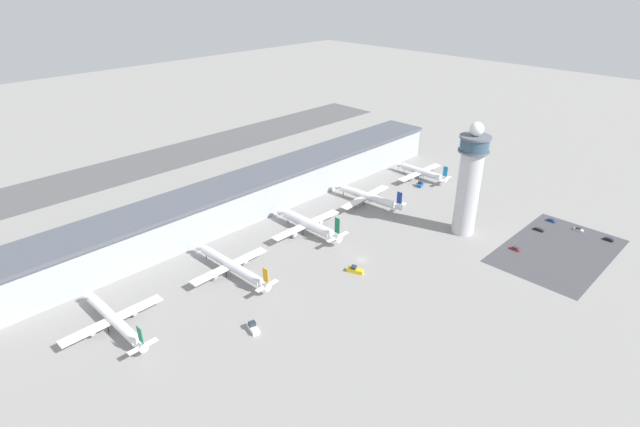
{
  "coord_description": "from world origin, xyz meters",
  "views": [
    {
      "loc": [
        -141.27,
        -115.03,
        112.32
      ],
      "look_at": [
        -0.19,
        24.73,
        13.55
      ],
      "focal_mm": 28.0,
      "sensor_mm": 36.0,
      "label": 1
    }
  ],
  "objects_px": {
    "airplane_gate_bravo": "(231,265)",
    "airplane_gate_echo": "(421,172)",
    "airplane_gate_alpha": "(114,320)",
    "car_red_hatchback": "(515,249)",
    "control_tower": "(469,181)",
    "car_yellow_taxi": "(609,239)",
    "service_truck_fuel": "(355,270)",
    "car_maroon_suv": "(578,229)",
    "airplane_gate_charlie": "(308,224)",
    "car_white_wagon": "(551,221)",
    "service_truck_baggage": "(253,328)",
    "car_navy_sedan": "(539,229)",
    "airplane_gate_delta": "(367,196)",
    "service_truck_catering": "(421,184)"
  },
  "relations": [
    {
      "from": "airplane_gate_delta",
      "to": "car_red_hatchback",
      "type": "distance_m",
      "value": 77.95
    },
    {
      "from": "car_navy_sedan",
      "to": "car_yellow_taxi",
      "type": "height_order",
      "value": "car_yellow_taxi"
    },
    {
      "from": "airplane_gate_echo",
      "to": "service_truck_baggage",
      "type": "xyz_separation_m",
      "value": [
        -155.6,
        -38.01,
        -2.85
      ]
    },
    {
      "from": "airplane_gate_alpha",
      "to": "airplane_gate_echo",
      "type": "bearing_deg",
      "value": 1.19
    },
    {
      "from": "airplane_gate_alpha",
      "to": "car_red_hatchback",
      "type": "xyz_separation_m",
      "value": [
        148.25,
        -73.49,
        -3.58
      ]
    },
    {
      "from": "service_truck_fuel",
      "to": "car_yellow_taxi",
      "type": "bearing_deg",
      "value": -32.66
    },
    {
      "from": "service_truck_catering",
      "to": "car_maroon_suv",
      "type": "bearing_deg",
      "value": -84.6
    },
    {
      "from": "service_truck_baggage",
      "to": "airplane_gate_delta",
      "type": "bearing_deg",
      "value": 19.69
    },
    {
      "from": "airplane_gate_charlie",
      "to": "car_navy_sedan",
      "type": "distance_m",
      "value": 109.25
    },
    {
      "from": "service_truck_fuel",
      "to": "airplane_gate_bravo",
      "type": "bearing_deg",
      "value": 136.59
    },
    {
      "from": "airplane_gate_bravo",
      "to": "car_white_wagon",
      "type": "bearing_deg",
      "value": -27.84
    },
    {
      "from": "car_navy_sedan",
      "to": "airplane_gate_alpha",
      "type": "bearing_deg",
      "value": 157.09
    },
    {
      "from": "car_yellow_taxi",
      "to": "car_maroon_suv",
      "type": "bearing_deg",
      "value": 88.32
    },
    {
      "from": "airplane_gate_echo",
      "to": "car_white_wagon",
      "type": "bearing_deg",
      "value": -91.28
    },
    {
      "from": "control_tower",
      "to": "car_white_wagon",
      "type": "xyz_separation_m",
      "value": [
        40.06,
        -25.57,
        -25.52
      ]
    },
    {
      "from": "airplane_gate_delta",
      "to": "service_truck_catering",
      "type": "xyz_separation_m",
      "value": [
        39.82,
        -6.46,
        -3.15
      ]
    },
    {
      "from": "control_tower",
      "to": "airplane_gate_charlie",
      "type": "bearing_deg",
      "value": 135.24
    },
    {
      "from": "service_truck_fuel",
      "to": "car_yellow_taxi",
      "type": "distance_m",
      "value": 120.3
    },
    {
      "from": "service_truck_catering",
      "to": "airplane_gate_delta",
      "type": "bearing_deg",
      "value": 170.78
    },
    {
      "from": "airplane_gate_bravo",
      "to": "airplane_gate_echo",
      "type": "height_order",
      "value": "airplane_gate_bravo"
    },
    {
      "from": "service_truck_baggage",
      "to": "control_tower",
      "type": "bearing_deg",
      "value": -7.01
    },
    {
      "from": "airplane_gate_charlie",
      "to": "car_maroon_suv",
      "type": "relative_size",
      "value": 9.45
    },
    {
      "from": "control_tower",
      "to": "airplane_gate_bravo",
      "type": "height_order",
      "value": "control_tower"
    },
    {
      "from": "car_navy_sedan",
      "to": "service_truck_fuel",
      "type": "bearing_deg",
      "value": 156.63
    },
    {
      "from": "control_tower",
      "to": "airplane_gate_bravo",
      "type": "relative_size",
      "value": 1.18
    },
    {
      "from": "airplane_gate_alpha",
      "to": "airplane_gate_echo",
      "type": "xyz_separation_m",
      "value": [
        188.51,
        3.9,
        -0.17
      ]
    },
    {
      "from": "airplane_gate_alpha",
      "to": "airplane_gate_charlie",
      "type": "xyz_separation_m",
      "value": [
        95.15,
        3.06,
        0.34
      ]
    },
    {
      "from": "airplane_gate_alpha",
      "to": "control_tower",
      "type": "bearing_deg",
      "value": -18.15
    },
    {
      "from": "service_truck_fuel",
      "to": "car_red_hatchback",
      "type": "relative_size",
      "value": 1.61
    },
    {
      "from": "airplane_gate_charlie",
      "to": "car_red_hatchback",
      "type": "distance_m",
      "value": 93.26
    },
    {
      "from": "airplane_gate_echo",
      "to": "service_truck_fuel",
      "type": "height_order",
      "value": "airplane_gate_echo"
    },
    {
      "from": "car_yellow_taxi",
      "to": "car_red_hatchback",
      "type": "relative_size",
      "value": 0.91
    },
    {
      "from": "car_red_hatchback",
      "to": "service_truck_fuel",
      "type": "bearing_deg",
      "value": 148.73
    },
    {
      "from": "car_maroon_suv",
      "to": "airplane_gate_charlie",
      "type": "bearing_deg",
      "value": 135.58
    },
    {
      "from": "control_tower",
      "to": "airplane_gate_delta",
      "type": "relative_size",
      "value": 1.27
    },
    {
      "from": "service_truck_fuel",
      "to": "service_truck_baggage",
      "type": "xyz_separation_m",
      "value": [
        -52.04,
        0.95,
        0.11
      ]
    },
    {
      "from": "control_tower",
      "to": "airplane_gate_charlie",
      "type": "xyz_separation_m",
      "value": [
        -51.58,
        51.16,
        -21.58
      ]
    },
    {
      "from": "airplane_gate_echo",
      "to": "car_navy_sedan",
      "type": "bearing_deg",
      "value": -101.19
    },
    {
      "from": "car_yellow_taxi",
      "to": "car_maroon_suv",
      "type": "xyz_separation_m",
      "value": [
        0.39,
        13.41,
        -0.03
      ]
    },
    {
      "from": "service_truck_baggage",
      "to": "car_red_hatchback",
      "type": "bearing_deg",
      "value": -18.86
    },
    {
      "from": "service_truck_fuel",
      "to": "car_maroon_suv",
      "type": "relative_size",
      "value": 1.67
    },
    {
      "from": "control_tower",
      "to": "car_white_wagon",
      "type": "distance_m",
      "value": 53.94
    },
    {
      "from": "airplane_gate_bravo",
      "to": "car_white_wagon",
      "type": "xyz_separation_m",
      "value": [
        138.18,
        -72.99,
        -3.77
      ]
    },
    {
      "from": "car_navy_sedan",
      "to": "car_maroon_suv",
      "type": "xyz_separation_m",
      "value": [
        13.37,
        -13.36,
        0.03
      ]
    },
    {
      "from": "car_white_wagon",
      "to": "car_yellow_taxi",
      "type": "xyz_separation_m",
      "value": [
        -0.56,
        -26.32,
        0.08
      ]
    },
    {
      "from": "airplane_gate_delta",
      "to": "airplane_gate_bravo",
      "type": "bearing_deg",
      "value": -177.17
    },
    {
      "from": "airplane_gate_alpha",
      "to": "airplane_gate_bravo",
      "type": "height_order",
      "value": "airplane_gate_bravo"
    },
    {
      "from": "airplane_gate_echo",
      "to": "service_truck_fuel",
      "type": "distance_m",
      "value": 110.68
    },
    {
      "from": "control_tower",
      "to": "car_yellow_taxi",
      "type": "xyz_separation_m",
      "value": [
        39.5,
        -51.89,
        -25.44
      ]
    },
    {
      "from": "car_navy_sedan",
      "to": "car_maroon_suv",
      "type": "height_order",
      "value": "car_maroon_suv"
    }
  ]
}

